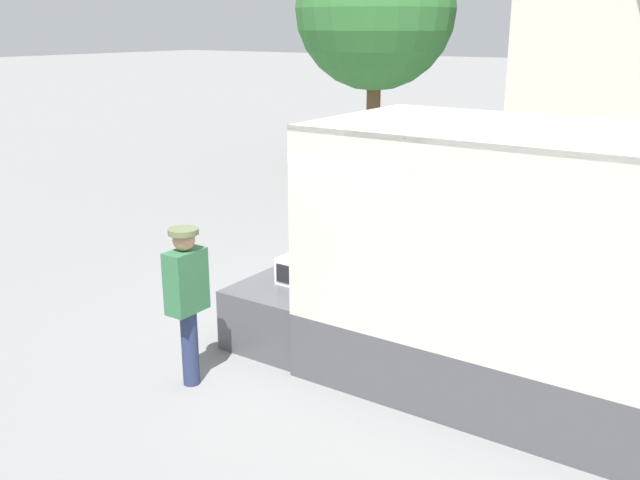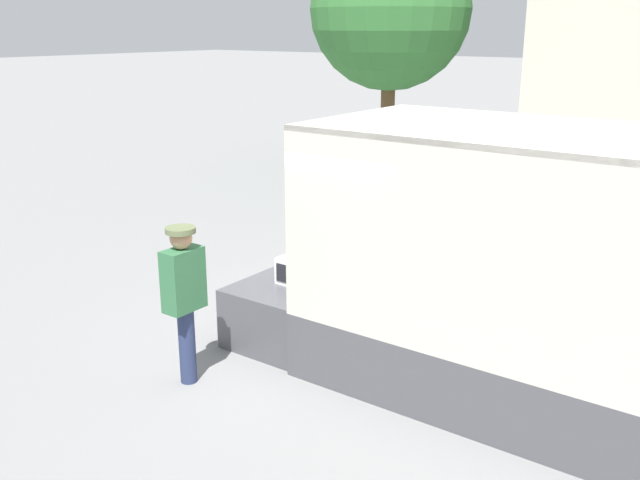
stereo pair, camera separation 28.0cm
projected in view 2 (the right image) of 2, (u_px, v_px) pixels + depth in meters
name	position (u px, v px, depth m)	size (l,w,h in m)	color
ground_plane	(346.00, 339.00, 8.81)	(160.00, 160.00, 0.00)	gray
tailgate_deck	(310.00, 301.00, 9.02)	(1.12, 2.22, 0.73)	#4C4C51
microwave	(300.00, 271.00, 8.54)	(0.49, 0.37, 0.32)	white
portable_generator	(325.00, 252.00, 9.14)	(0.61, 0.44, 0.53)	black
worker_person	(184.00, 289.00, 7.46)	(0.31, 0.44, 1.74)	navy
street_tree	(390.00, 9.00, 17.64)	(4.02, 4.02, 6.14)	brown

